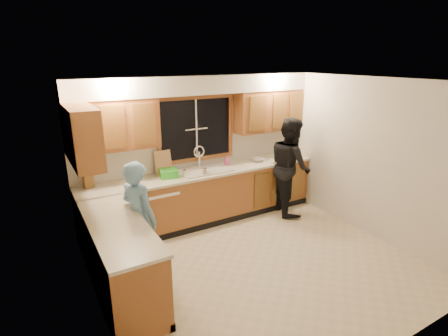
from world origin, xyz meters
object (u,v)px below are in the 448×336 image
object	(u,v)px
sink	(205,174)
dish_crate	(169,173)
stove	(133,285)
knife_block	(88,180)
bowl	(258,160)
man	(139,219)
woman	(290,166)
dishwasher	(159,209)
soap_bottle	(227,160)

from	to	relation	value
sink	dish_crate	world-z (taller)	sink
stove	knife_block	world-z (taller)	knife_block
knife_block	bowl	size ratio (longest dim) A/B	1.03
man	woman	bearing A→B (deg)	-103.70
woman	bowl	bearing A→B (deg)	57.81
woman	knife_block	distance (m)	3.43
dish_crate	man	bearing A→B (deg)	-129.58
dishwasher	knife_block	size ratio (longest dim) A/B	3.35
woman	bowl	world-z (taller)	woman
dishwasher	soap_bottle	distance (m)	1.50
man	dish_crate	bearing A→B (deg)	-63.19
stove	soap_bottle	size ratio (longest dim) A/B	5.16
man	knife_block	size ratio (longest dim) A/B	6.38
bowl	stove	bearing A→B (deg)	-147.70
sink	stove	bearing A→B (deg)	-134.61
sink	man	bearing A→B (deg)	-146.50
sink	soap_bottle	size ratio (longest dim) A/B	4.93
sink	man	distance (m)	1.73
sink	woman	size ratio (longest dim) A/B	0.48
knife_block	sink	bearing A→B (deg)	-19.73
dishwasher	knife_block	bearing A→B (deg)	169.54
soap_bottle	man	bearing A→B (deg)	-151.40
stove	dish_crate	bearing A→B (deg)	57.76
stove	knife_block	xyz separation A→B (m)	(-0.05, 1.99, 0.59)
dish_crate	soap_bottle	size ratio (longest dim) A/B	1.58
stove	dishwasher	bearing A→B (deg)	62.31
sink	dish_crate	size ratio (longest dim) A/B	3.12
stove	dish_crate	size ratio (longest dim) A/B	3.26
stove	woman	world-z (taller)	woman
woman	soap_bottle	xyz separation A→B (m)	(-1.00, 0.55, 0.12)
knife_block	dish_crate	world-z (taller)	knife_block
soap_bottle	knife_block	bearing A→B (deg)	178.65
sink	stove	world-z (taller)	sink
sink	dishwasher	bearing A→B (deg)	-179.01
soap_bottle	bowl	xyz separation A→B (m)	(0.62, -0.08, -0.06)
man	stove	bearing A→B (deg)	133.92
dishwasher	woman	size ratio (longest dim) A/B	0.46
woman	dishwasher	bearing A→B (deg)	98.41
stove	woman	xyz separation A→B (m)	(3.32, 1.39, 0.44)
dishwasher	man	distance (m)	1.17
woman	sink	bearing A→B (deg)	92.48
stove	knife_block	distance (m)	2.08
sink	dish_crate	distance (m)	0.65
man	soap_bottle	size ratio (longest dim) A/B	8.94
dish_crate	soap_bottle	xyz separation A→B (m)	(1.16, 0.10, 0.02)
stove	knife_block	size ratio (longest dim) A/B	3.68
man	bowl	world-z (taller)	man
sink	knife_block	size ratio (longest dim) A/B	3.52
sink	knife_block	bearing A→B (deg)	174.75
sink	woman	distance (m)	1.58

